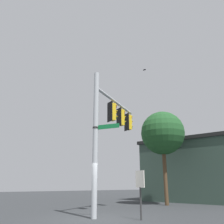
% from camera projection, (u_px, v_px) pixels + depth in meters
% --- Properties ---
extents(ground_plane, '(80.00, 80.00, 0.00)m').
position_uv_depth(ground_plane, '(94.00, 219.00, 10.91)').
color(ground_plane, '#2D3033').
extents(signal_pole, '(0.27, 0.27, 7.31)m').
position_uv_depth(signal_pole, '(95.00, 140.00, 11.96)').
color(signal_pole, '#ADB2B7').
rests_on(signal_pole, ground).
extents(mast_arm, '(3.08, 4.53, 0.17)m').
position_uv_depth(mast_arm, '(116.00, 103.00, 15.08)').
color(mast_arm, '#ADB2B7').
extents(traffic_light_nearest_pole, '(0.54, 0.49, 1.31)m').
position_uv_depth(traffic_light_nearest_pole, '(113.00, 112.00, 14.34)').
color(traffic_light_nearest_pole, black).
extents(traffic_light_mid_inner, '(0.54, 0.49, 1.31)m').
position_uv_depth(traffic_light_mid_inner, '(121.00, 118.00, 15.56)').
color(traffic_light_mid_inner, black).
extents(traffic_light_mid_outer, '(0.54, 0.49, 1.31)m').
position_uv_depth(traffic_light_mid_outer, '(129.00, 122.00, 16.78)').
color(traffic_light_mid_outer, black).
extents(street_name_sign, '(1.24, 0.89, 0.22)m').
position_uv_depth(street_name_sign, '(102.00, 127.00, 11.98)').
color(street_name_sign, '#147238').
extents(bird_flying, '(0.27, 0.19, 0.09)m').
position_uv_depth(bird_flying, '(144.00, 70.00, 16.75)').
color(bird_flying, black).
extents(storefront_building, '(10.69, 9.71, 5.44)m').
position_uv_depth(storefront_building, '(198.00, 170.00, 22.26)').
color(storefront_building, '#33473D').
rests_on(storefront_building, ground).
extents(tree_by_storefront, '(3.43, 3.43, 7.12)m').
position_uv_depth(tree_by_storefront, '(163.00, 133.00, 19.02)').
color(tree_by_storefront, '#4C3823').
rests_on(tree_by_storefront, ground).
extents(historical_marker, '(0.60, 0.08, 2.13)m').
position_uv_depth(historical_marker, '(140.00, 187.00, 10.87)').
color(historical_marker, '#333333').
rests_on(historical_marker, ground).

